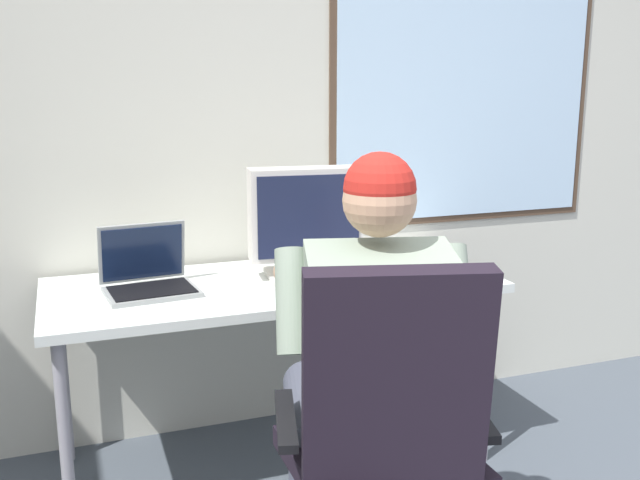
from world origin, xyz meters
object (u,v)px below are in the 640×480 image
at_px(wine_glass, 409,258).
at_px(desk, 274,295).
at_px(laptop, 147,273).
at_px(office_chair, 387,432).
at_px(person_seated, 369,362).
at_px(coffee_mug, 441,261).
at_px(crt_monitor, 305,218).

bearing_deg(wine_glass, desk, 161.59).
bearing_deg(laptop, wine_glass, -12.02).
height_order(desk, wine_glass, wine_glass).
relative_size(office_chair, wine_glass, 8.74).
height_order(desk, person_seated, person_seated).
bearing_deg(coffee_mug, crt_monitor, 163.33).
bearing_deg(laptop, crt_monitor, -2.15).
height_order(office_chair, coffee_mug, office_chair).
relative_size(desk, office_chair, 1.56).
distance_m(crt_monitor, laptop, 0.61).
xyz_separation_m(office_chair, crt_monitor, (0.12, 1.00, 0.36)).
height_order(person_seated, coffee_mug, person_seated).
distance_m(laptop, wine_glass, 0.96).
distance_m(desk, wine_glass, 0.53).
bearing_deg(coffee_mug, office_chair, -126.14).
xyz_separation_m(crt_monitor, coffee_mug, (0.50, -0.15, -0.17)).
height_order(crt_monitor, wine_glass, crt_monitor).
bearing_deg(wine_glass, coffee_mug, 10.67).
relative_size(crt_monitor, laptop, 1.29).
bearing_deg(person_seated, office_chair, -103.08).
height_order(desk, crt_monitor, crt_monitor).
xyz_separation_m(desk, office_chair, (0.01, -0.98, -0.08)).
xyz_separation_m(person_seated, coffee_mug, (0.56, 0.60, 0.11)).
height_order(desk, laptop, laptop).
relative_size(crt_monitor, coffee_mug, 3.99).
distance_m(wine_glass, coffee_mug, 0.15).
bearing_deg(crt_monitor, person_seated, -95.00).
height_order(office_chair, laptop, office_chair).
bearing_deg(crt_monitor, office_chair, -97.07).
height_order(office_chair, wine_glass, office_chair).
xyz_separation_m(office_chair, laptop, (-0.46, 1.02, 0.19)).
relative_size(laptop, wine_glass, 2.76).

